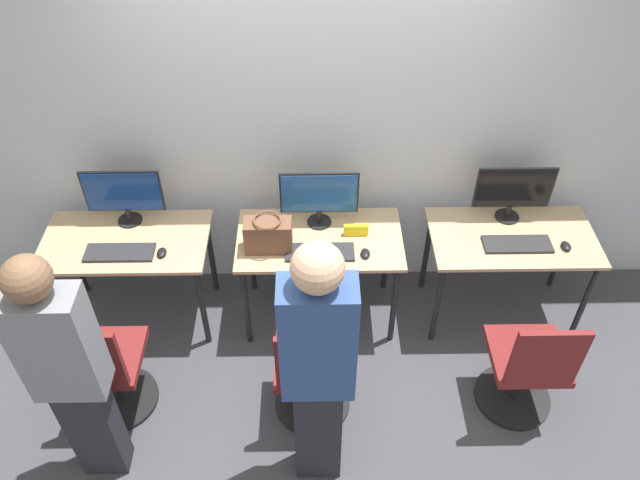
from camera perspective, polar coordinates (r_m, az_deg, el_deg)
name	(u,v)px	position (r m, az deg, el deg)	size (l,w,h in m)	color
ground_plane	(320,345)	(4.41, 0.02, -9.57)	(20.00, 20.00, 0.00)	#3D3D42
wall_back	(319,115)	(4.01, -0.14, 11.37)	(12.00, 0.05, 2.80)	#B7BCC1
desk_left	(127,250)	(4.31, -17.21, -0.91)	(1.08, 0.60, 0.74)	tan
monitor_left	(123,194)	(4.25, -17.54, 3.99)	(0.51, 0.16, 0.41)	black
keyboard_left	(120,253)	(4.16, -17.85, -1.10)	(0.44, 0.16, 0.02)	#262628
mouse_left	(162,253)	(4.07, -14.27, -1.12)	(0.06, 0.09, 0.03)	black
office_chair_left	(106,372)	(4.01, -19.02, -11.35)	(0.48, 0.48, 0.92)	black
person_left	(68,369)	(3.39, -22.03, -10.91)	(0.36, 0.22, 1.68)	#232328
desk_center	(320,248)	(4.13, -0.04, -0.77)	(1.08, 0.60, 0.74)	tan
monitor_center	(319,196)	(4.04, -0.07, 4.03)	(0.51, 0.16, 0.41)	black
keyboard_center	(320,252)	(3.96, -0.01, -1.13)	(0.44, 0.16, 0.02)	#262628
mouse_center	(365,253)	(3.95, 4.17, -1.24)	(0.06, 0.09, 0.03)	black
office_chair_center	(312,375)	(3.79, -0.73, -12.24)	(0.48, 0.48, 0.92)	black
person_center	(318,366)	(3.09, -0.20, -11.41)	(0.36, 0.23, 1.77)	#232328
desk_right	(511,246)	(4.34, 17.03, -0.55)	(1.08, 0.60, 0.74)	tan
monitor_right	(514,191)	(4.28, 17.28, 4.30)	(0.51, 0.16, 0.41)	black
keyboard_right	(517,244)	(4.21, 17.58, -0.37)	(0.44, 0.16, 0.02)	#262628
mouse_right	(566,246)	(4.29, 21.58, -0.52)	(0.06, 0.09, 0.03)	black
office_chair_right	(527,370)	(4.01, 18.39, -11.21)	(0.48, 0.48, 0.92)	black
handbag	(268,235)	(3.94, -4.76, 0.47)	(0.30, 0.18, 0.25)	brown
placard_center	(356,230)	(4.08, 3.31, 0.92)	(0.16, 0.03, 0.08)	yellow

